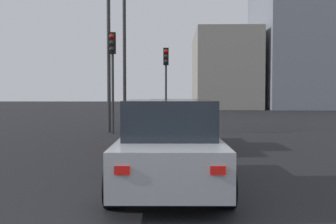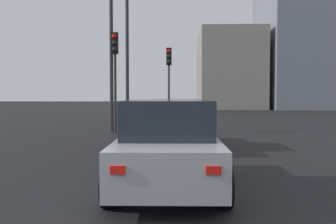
{
  "view_description": "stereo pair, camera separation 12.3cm",
  "coord_description": "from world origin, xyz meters",
  "views": [
    {
      "loc": [
        -4.59,
        -0.27,
        1.73
      ],
      "look_at": [
        4.69,
        -0.1,
        1.29
      ],
      "focal_mm": 42.61,
      "sensor_mm": 36.0,
      "label": 1
    },
    {
      "loc": [
        -4.59,
        -0.39,
        1.73
      ],
      "look_at": [
        4.69,
        -0.1,
        1.29
      ],
      "focal_mm": 42.61,
      "sensor_mm": 36.0,
      "label": 2
    }
  ],
  "objects": [
    {
      "name": "building_facade_center",
      "position": [
        43.23,
        -6.0,
        4.38
      ],
      "size": [
        13.89,
        6.9,
        8.75
      ],
      "primitive_type": "cube",
      "color": "gray",
      "rests_on": "ground_plane"
    },
    {
      "name": "street_lamp_kerbside",
      "position": [
        14.3,
        2.14,
        5.28
      ],
      "size": [
        0.56,
        0.36,
        9.2
      ],
      "color": "#2D2D30",
      "rests_on": "ground_plane"
    },
    {
      "name": "traffic_light_near_left",
      "position": [
        12.26,
        2.4,
        3.08
      ],
      "size": [
        0.32,
        0.29,
        4.3
      ],
      "rotation": [
        0.0,
        0.0,
        3.08
      ],
      "color": "#2D2D30",
      "rests_on": "ground_plane"
    },
    {
      "name": "traffic_light_near_right",
      "position": [
        16.46,
        0.23,
        2.96
      ],
      "size": [
        0.32,
        0.29,
        4.12
      ],
      "rotation": [
        0.0,
        0.0,
        3.18
      ],
      "color": "#2D2D30",
      "rests_on": "ground_plane"
    },
    {
      "name": "building_facade_left",
      "position": [
        42.58,
        -14.0,
        7.95
      ],
      "size": [
        13.84,
        8.02,
        15.91
      ],
      "primitive_type": "cube",
      "color": "gray",
      "rests_on": "ground_plane"
    },
    {
      "name": "car_red_lead",
      "position": [
        8.24,
        -0.23,
        0.74
      ],
      "size": [
        4.64,
        2.02,
        1.54
      ],
      "rotation": [
        0.0,
        0.0,
        -0.0
      ],
      "color": "maroon",
      "rests_on": "ground_plane"
    },
    {
      "name": "car_silver_second",
      "position": [
        2.6,
        -0.17,
        0.77
      ],
      "size": [
        4.29,
        1.99,
        1.61
      ],
      "rotation": [
        0.0,
        0.0,
        0.01
      ],
      "color": "#A8AAB2",
      "rests_on": "ground_plane"
    },
    {
      "name": "street_lamp_far",
      "position": [
        12.99,
        2.67,
        4.25
      ],
      "size": [
        0.56,
        0.36,
        7.19
      ],
      "color": "#2D2D30",
      "rests_on": "ground_plane"
    }
  ]
}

